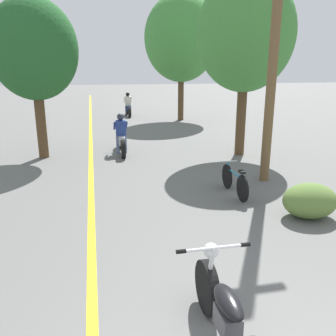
% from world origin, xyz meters
% --- Properties ---
extents(lane_stripe_center, '(0.14, 48.00, 0.01)m').
position_xyz_m(lane_stripe_center, '(-1.70, 13.12, 0.00)').
color(lane_stripe_center, yellow).
rests_on(lane_stripe_center, ground).
extents(utility_pole, '(1.10, 0.24, 7.00)m').
position_xyz_m(utility_pole, '(2.83, 6.52, 3.59)').
color(utility_pole, brown).
rests_on(utility_pole, ground).
extents(roadside_tree_right_near, '(3.17, 2.86, 5.76)m').
position_xyz_m(roadside_tree_right_near, '(3.33, 9.39, 3.91)').
color(roadside_tree_right_near, '#513A23').
rests_on(roadside_tree_right_near, ground).
extents(roadside_tree_right_far, '(3.99, 3.59, 6.68)m').
position_xyz_m(roadside_tree_right_far, '(3.33, 17.84, 4.37)').
color(roadside_tree_right_far, '#513A23').
rests_on(roadside_tree_right_far, ground).
extents(roadside_tree_left, '(2.70, 2.43, 4.99)m').
position_xyz_m(roadside_tree_left, '(-3.22, 10.33, 3.41)').
color(roadside_tree_left, '#513A23').
rests_on(roadside_tree_left, ground).
extents(roadside_bush, '(1.10, 0.88, 0.70)m').
position_xyz_m(roadside_bush, '(2.58, 4.09, 0.35)').
color(roadside_bush, '#5B7A38').
rests_on(roadside_bush, ground).
extents(motorcycle_foreground, '(0.87, 2.01, 0.98)m').
position_xyz_m(motorcycle_foreground, '(-0.30, 1.15, 0.41)').
color(motorcycle_foreground, black).
rests_on(motorcycle_foreground, ground).
extents(motorcycle_rider_lead, '(0.50, 2.12, 1.39)m').
position_xyz_m(motorcycle_rider_lead, '(-0.63, 10.43, 0.53)').
color(motorcycle_rider_lead, black).
rests_on(motorcycle_rider_lead, ground).
extents(motorcycle_rider_far, '(0.50, 2.11, 1.43)m').
position_xyz_m(motorcycle_rider_far, '(0.58, 20.10, 0.54)').
color(motorcycle_rider_far, black).
rests_on(motorcycle_rider_far, ground).
extents(bicycle_parked, '(0.44, 1.56, 0.72)m').
position_xyz_m(bicycle_parked, '(1.62, 5.64, 0.33)').
color(bicycle_parked, black).
rests_on(bicycle_parked, ground).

